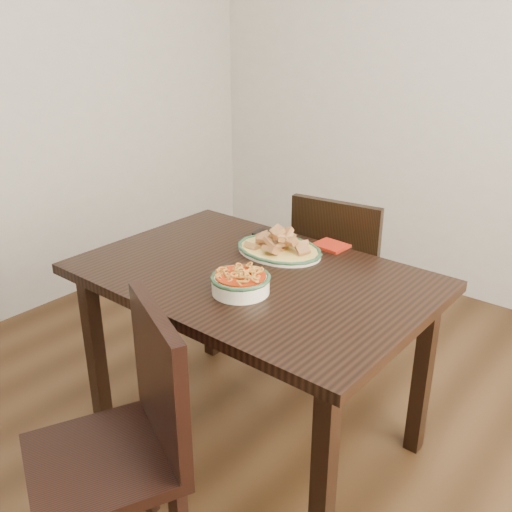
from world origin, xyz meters
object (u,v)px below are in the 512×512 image
Objects in this scene: dining_table at (253,293)px; noodle_bowl at (241,281)px; smartphone at (270,234)px; chair_near at (128,435)px; chair_far at (341,274)px; fish_plate at (279,242)px.

noodle_bowl is (0.07, -0.15, 0.13)m from dining_table.
dining_table is at bearing 115.49° from noodle_bowl.
chair_near is at bearing -89.10° from smartphone.
fish_plate is at bearing 77.97° from chair_far.
smartphone is (-0.26, 0.50, -0.04)m from noodle_bowl.
chair_near reaches higher than noodle_bowl.
chair_near is 0.97m from fish_plate.
chair_far is at bearing 119.24° from chair_near.
chair_far is 0.88m from noodle_bowl.
smartphone is at bearing 118.58° from dining_table.
dining_table is at bearing 122.87° from chair_near.
fish_plate is 0.20m from smartphone.
smartphone is at bearing 52.77° from chair_far.
fish_plate is (-0.04, 0.22, 0.13)m from dining_table.
chair_near reaches higher than dining_table.
dining_table is 6.18× the size of noodle_bowl.
fish_plate is 1.73× the size of noodle_bowl.
chair_near is 4.21× the size of noodle_bowl.
chair_far is 2.43× the size of fish_plate.
dining_table is 1.47× the size of chair_near.
fish_plate is at bearing 107.12° from noodle_bowl.
noodle_bowl is 0.57m from smartphone.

